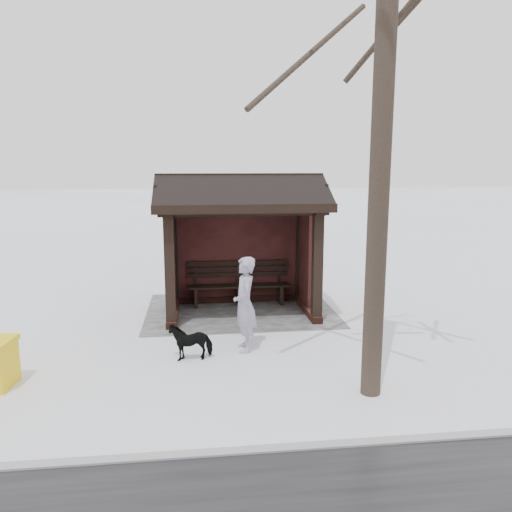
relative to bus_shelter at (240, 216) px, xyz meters
The scene contains 6 objects.
ground 2.17m from the bus_shelter, 90.00° to the left, with size 120.00×120.00×0.00m, color white.
kerb 6.05m from the bus_shelter, 90.00° to the left, with size 120.00×0.15×0.06m, color gray.
trampled_patch 2.16m from the bus_shelter, 90.00° to the right, with size 4.20×3.20×0.02m, color gray.
bus_shelter is the anchor object (origin of this frame).
pedestrian 2.77m from the bus_shelter, 86.72° to the left, with size 0.62×0.41×1.69m, color #948CA4.
dog 3.45m from the bus_shelter, 67.87° to the left, with size 0.33×0.72×0.61m, color black.
Camera 1 is at (0.97, 10.72, 3.26)m, focal length 35.00 mm.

